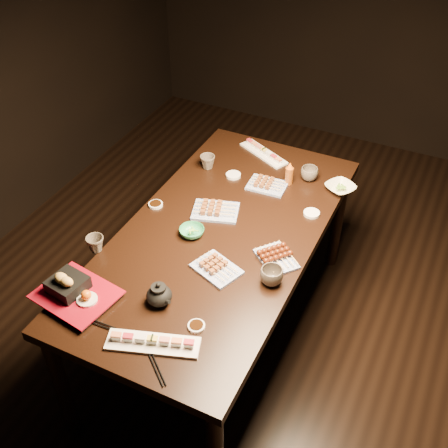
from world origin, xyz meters
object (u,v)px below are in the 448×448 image
(sushi_platter_near, at_px, (153,341))
(edamame_bowl_cream, at_px, (340,188))
(edamame_bowl_green, at_px, (192,232))
(teacup_far_right, at_px, (309,174))
(teacup_near_left, at_px, (95,244))
(teapot, at_px, (159,293))
(sushi_platter_far, at_px, (264,151))
(teacup_mid_right, at_px, (272,276))
(dining_table, at_px, (220,287))
(yakitori_plate_left, at_px, (267,183))
(teacup_far_left, at_px, (208,162))
(yakitori_plate_center, at_px, (215,208))
(condiment_bottle, at_px, (289,173))
(yakitori_plate_right, at_px, (216,266))
(tempura_tray, at_px, (75,288))

(sushi_platter_near, height_order, edamame_bowl_cream, sushi_platter_near)
(edamame_bowl_green, relative_size, teacup_far_right, 1.29)
(teacup_near_left, distance_m, teapot, 0.46)
(sushi_platter_far, distance_m, teacup_mid_right, 1.04)
(teacup_mid_right, bearing_deg, teapot, -140.47)
(dining_table, height_order, yakitori_plate_left, yakitori_plate_left)
(dining_table, xyz_separation_m, teapot, (-0.03, -0.52, 0.43))
(teacup_far_left, distance_m, teapot, 1.04)
(yakitori_plate_center, distance_m, teapot, 0.66)
(yakitori_plate_center, relative_size, teacup_mid_right, 2.25)
(edamame_bowl_green, bearing_deg, condiment_bottle, 66.11)
(sushi_platter_far, xyz_separation_m, yakitori_plate_center, (-0.01, -0.61, 0.01))
(sushi_platter_far, distance_m, yakitori_plate_right, 1.00)
(tempura_tray, height_order, teacup_mid_right, tempura_tray)
(yakitori_plate_center, bearing_deg, teacup_far_right, 38.30)
(yakitori_plate_center, bearing_deg, condiment_bottle, 41.33)
(yakitori_plate_center, xyz_separation_m, teacup_far_right, (0.33, 0.49, 0.01))
(teacup_far_left, bearing_deg, dining_table, -57.11)
(tempura_tray, distance_m, teacup_far_left, 1.13)
(dining_table, distance_m, sushi_platter_far, 0.85)
(teacup_near_left, relative_size, teacup_mid_right, 0.82)
(sushi_platter_near, distance_m, teacup_mid_right, 0.60)
(tempura_tray, xyz_separation_m, teapot, (0.33, 0.13, -0.01))
(teacup_far_left, distance_m, teacup_far_right, 0.57)
(teacup_mid_right, relative_size, condiment_bottle, 0.77)
(sushi_platter_near, distance_m, teacup_far_right, 1.36)
(tempura_tray, distance_m, teacup_mid_right, 0.84)
(teacup_mid_right, height_order, teacup_far_left, teacup_mid_right)
(sushi_platter_far, xyz_separation_m, tempura_tray, (-0.28, -1.40, 0.04))
(edamame_bowl_green, xyz_separation_m, teacup_mid_right, (0.47, -0.13, 0.02))
(edamame_bowl_cream, height_order, teacup_mid_right, teacup_mid_right)
(edamame_bowl_cream, bearing_deg, teacup_mid_right, -95.30)
(yakitori_plate_right, height_order, teacup_near_left, teacup_near_left)
(yakitori_plate_left, relative_size, condiment_bottle, 1.53)
(teacup_mid_right, bearing_deg, teacup_far_right, 97.73)
(yakitori_plate_left, height_order, teacup_far_left, teacup_far_left)
(sushi_platter_near, height_order, yakitori_plate_left, yakitori_plate_left)
(sushi_platter_near, height_order, teacup_far_left, teacup_far_left)
(yakitori_plate_center, xyz_separation_m, yakitori_plate_left, (0.15, 0.32, -0.00))
(dining_table, bearing_deg, condiment_bottle, 84.49)
(dining_table, distance_m, teacup_far_right, 0.78)
(edamame_bowl_cream, distance_m, teacup_far_right, 0.19)
(dining_table, distance_m, teacup_near_left, 0.72)
(sushi_platter_far, height_order, yakitori_plate_center, yakitori_plate_center)
(sushi_platter_far, relative_size, condiment_bottle, 2.47)
(edamame_bowl_cream, distance_m, condiment_bottle, 0.28)
(edamame_bowl_green, bearing_deg, dining_table, 31.16)
(sushi_platter_near, relative_size, yakitori_plate_right, 1.77)
(sushi_platter_near, bearing_deg, yakitori_plate_center, 81.38)
(yakitori_plate_center, distance_m, yakitori_plate_right, 0.42)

